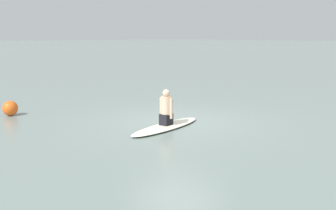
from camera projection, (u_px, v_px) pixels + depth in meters
name	position (u px, v px, depth m)	size (l,w,h in m)	color
ground_plane	(177.00, 121.00, 11.33)	(400.00, 400.00, 0.00)	slate
surfboard	(166.00, 126.00, 10.49)	(2.76, 0.66, 0.10)	silver
person_paddler	(166.00, 109.00, 10.41)	(0.35, 0.42, 0.96)	black
buoy_marker	(10.00, 108.00, 12.10)	(0.47, 0.47, 0.47)	#E55919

